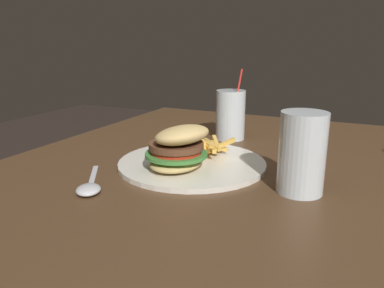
{
  "coord_description": "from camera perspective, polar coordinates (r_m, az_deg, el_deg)",
  "views": [
    {
      "loc": [
        0.58,
        0.06,
        0.98
      ],
      "look_at": [
        -0.1,
        -0.27,
        0.77
      ],
      "focal_mm": 35.0,
      "sensor_mm": 36.0,
      "label": 1
    }
  ],
  "objects": [
    {
      "name": "dining_table",
      "position": [
        0.67,
        17.66,
        -14.53
      ],
      "size": [
        1.4,
        1.34,
        0.72
      ],
      "color": "#4C331E",
      "rests_on": "ground_plane"
    },
    {
      "name": "meal_plate_near",
      "position": [
        0.77,
        -0.87,
        -1.71
      ],
      "size": [
        0.31,
        0.31,
        0.11
      ],
      "color": "silver",
      "rests_on": "dining_table"
    },
    {
      "name": "beer_glass",
      "position": [
        0.67,
        16.39,
        -1.7
      ],
      "size": [
        0.08,
        0.08,
        0.14
      ],
      "color": "silver",
      "rests_on": "dining_table"
    },
    {
      "name": "juice_glass",
      "position": [
        1.01,
        5.87,
        4.13
      ],
      "size": [
        0.08,
        0.08,
        0.19
      ],
      "color": "silver",
      "rests_on": "dining_table"
    },
    {
      "name": "spoon",
      "position": [
        0.68,
        -15.43,
        -6.52
      ],
      "size": [
        0.15,
        0.12,
        0.01
      ],
      "rotation": [
        0.0,
        0.0,
        0.6
      ],
      "color": "silver",
      "rests_on": "dining_table"
    }
  ]
}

